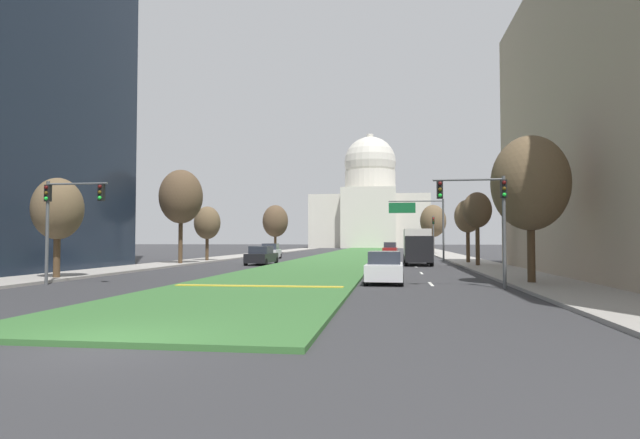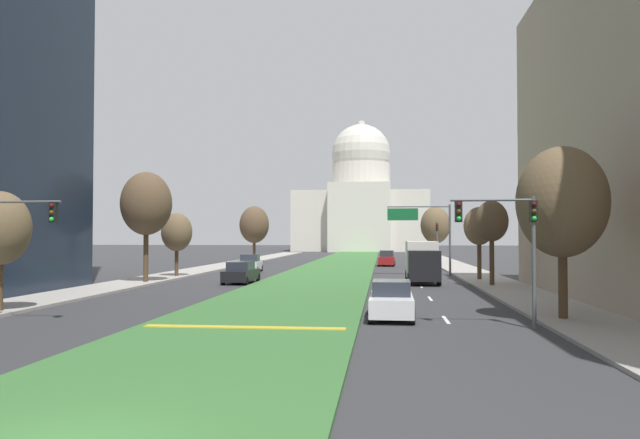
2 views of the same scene
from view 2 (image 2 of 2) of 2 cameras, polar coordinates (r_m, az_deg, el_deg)
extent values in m
plane|color=#333335|center=(77.03, 2.14, -4.27)|extent=(296.86, 296.86, 0.00)
cube|color=#386B33|center=(70.31, 1.77, -4.47)|extent=(8.62, 121.44, 0.14)
cube|color=gold|center=(23.11, -7.30, -10.22)|extent=(7.75, 0.50, 0.04)
cube|color=silver|center=(26.61, 12.00, -9.39)|extent=(0.16, 2.40, 0.01)
cube|color=silver|center=(35.22, 10.52, -7.47)|extent=(0.16, 2.40, 0.01)
cube|color=silver|center=(43.47, 9.67, -6.34)|extent=(0.16, 2.40, 0.01)
cube|color=silver|center=(52.80, 9.03, -5.50)|extent=(0.16, 2.40, 0.01)
cube|color=silver|center=(70.08, 8.29, -4.52)|extent=(0.16, 2.40, 0.01)
cube|color=silver|center=(67.14, 8.39, -4.65)|extent=(0.16, 2.40, 0.01)
cube|color=#9E9991|center=(66.13, -10.58, -4.63)|extent=(4.00, 121.44, 0.15)
cube|color=#9E9991|center=(63.92, 13.62, -4.72)|extent=(4.00, 121.44, 0.15)
cube|color=beige|center=(144.37, 3.97, -0.20)|extent=(31.60, 20.14, 14.11)
cube|color=beige|center=(132.34, 3.78, 0.22)|extent=(13.90, 4.00, 15.52)
cylinder|color=beige|center=(145.01, 3.96, 3.97)|extent=(13.95, 13.95, 7.00)
sphere|color=beige|center=(145.71, 3.96, 6.32)|extent=(14.26, 14.26, 14.26)
cylinder|color=beige|center=(146.72, 3.96, 8.80)|extent=(1.80, 1.80, 3.00)
cylinder|color=#515456|center=(27.50, -26.52, 1.53)|extent=(3.20, 0.10, 0.10)
cube|color=black|center=(26.81, -24.22, 0.62)|extent=(0.28, 0.24, 0.84)
sphere|color=#510F0F|center=(26.70, -24.37, 1.23)|extent=(0.18, 0.18, 0.18)
sphere|color=#4C380F|center=(26.69, -24.37, 0.63)|extent=(0.18, 0.18, 0.18)
sphere|color=#1ED838|center=(26.68, -24.38, 0.03)|extent=(0.18, 0.18, 0.18)
cylinder|color=#515456|center=(24.70, 19.84, -3.89)|extent=(0.16, 0.16, 5.20)
cube|color=black|center=(24.70, 19.79, 0.75)|extent=(0.28, 0.24, 0.84)
sphere|color=#510F0F|center=(24.58, 19.87, 1.41)|extent=(0.18, 0.18, 0.18)
sphere|color=#4C380F|center=(24.56, 19.87, 0.76)|extent=(0.18, 0.18, 0.18)
sphere|color=#1ED838|center=(24.56, 19.88, 0.11)|extent=(0.18, 0.18, 0.18)
cylinder|color=#515456|center=(24.39, 16.13, 1.80)|extent=(3.20, 0.10, 0.10)
cube|color=black|center=(24.18, 13.15, 0.74)|extent=(0.28, 0.24, 0.84)
sphere|color=#510F0F|center=(24.05, 13.19, 1.42)|extent=(0.18, 0.18, 0.18)
sphere|color=#4C380F|center=(24.04, 13.19, 0.76)|extent=(0.18, 0.18, 0.18)
sphere|color=#1ED838|center=(24.03, 13.20, 0.09)|extent=(0.18, 0.18, 0.18)
cylinder|color=#515456|center=(65.99, 11.17, -2.44)|extent=(0.16, 0.16, 5.20)
cube|color=black|center=(65.99, 11.16, -0.70)|extent=(0.28, 0.24, 0.84)
sphere|color=red|center=(65.85, 11.17, -0.46)|extent=(0.18, 0.18, 0.18)
sphere|color=#4C380F|center=(65.85, 11.17, -0.70)|extent=(0.18, 0.18, 0.18)
sphere|color=#0F4219|center=(65.84, 11.18, -0.94)|extent=(0.18, 0.18, 0.18)
cylinder|color=#515456|center=(55.30, 12.37, -1.93)|extent=(0.20, 0.20, 6.50)
cylinder|color=#515456|center=(55.12, 9.41, 1.22)|extent=(5.68, 0.12, 0.12)
cube|color=#146033|center=(54.98, 7.94, 0.49)|extent=(2.80, 0.08, 1.10)
ellipsoid|color=brown|center=(31.58, -28.37, -0.73)|extent=(2.77, 2.77, 3.46)
cylinder|color=#4C3823|center=(27.36, 22.27, -5.00)|extent=(0.38, 0.38, 3.90)
ellipsoid|color=brown|center=(27.35, 22.21, 1.58)|extent=(3.80, 3.80, 4.75)
cylinder|color=#4C3823|center=(47.11, -16.37, -2.96)|extent=(0.37, 0.37, 4.89)
ellipsoid|color=brown|center=(47.16, -16.33, 1.48)|extent=(3.85, 3.85, 4.81)
cylinder|color=#4C3823|center=(43.96, 16.17, -3.67)|extent=(0.34, 0.34, 3.96)
ellipsoid|color=brown|center=(43.94, 16.14, -0.14)|extent=(2.34, 2.34, 2.92)
cylinder|color=#4C3823|center=(53.20, -13.60, -3.76)|extent=(0.32, 0.32, 3.12)
ellipsoid|color=brown|center=(53.16, -13.59, -1.19)|extent=(2.67, 2.67, 3.33)
cylinder|color=#4C3823|center=(49.58, 15.05, -3.61)|extent=(0.35, 0.35, 3.66)
ellipsoid|color=brown|center=(49.55, 15.02, -0.60)|extent=(2.46, 2.46, 3.07)
cylinder|color=#4C3823|center=(81.72, -6.34, -2.74)|extent=(0.40, 0.40, 3.90)
ellipsoid|color=brown|center=(81.71, -6.33, -0.49)|extent=(4.03, 4.03, 5.04)
cylinder|color=#4C3823|center=(79.59, 11.03, -2.78)|extent=(0.33, 0.33, 3.83)
ellipsoid|color=brown|center=(79.58, 11.01, -0.53)|extent=(3.88, 3.88, 4.85)
cube|color=silver|center=(26.65, 6.87, -8.08)|extent=(1.92, 4.54, 0.79)
cube|color=#282D38|center=(26.76, 6.86, -6.52)|extent=(1.67, 2.19, 0.64)
cylinder|color=black|center=(24.91, 8.85, -9.21)|extent=(0.23, 0.64, 0.64)
cylinder|color=black|center=(24.91, 4.89, -9.23)|extent=(0.23, 0.64, 0.64)
cylinder|color=black|center=(28.49, 8.59, -8.25)|extent=(0.23, 0.64, 0.64)
cylinder|color=black|center=(28.49, 5.14, -8.26)|extent=(0.23, 0.64, 0.64)
cube|color=black|center=(46.08, -7.57, -5.31)|extent=(2.02, 4.74, 0.79)
cube|color=#282D38|center=(45.86, -7.63, -4.43)|extent=(1.73, 2.29, 0.65)
cylinder|color=black|center=(48.16, -7.99, -5.51)|extent=(0.24, 0.65, 0.64)
cylinder|color=black|center=(47.72, -5.96, -5.55)|extent=(0.24, 0.65, 0.64)
cylinder|color=black|center=(44.52, -9.30, -5.82)|extent=(0.24, 0.65, 0.64)
cylinder|color=black|center=(44.05, -7.11, -5.88)|extent=(0.24, 0.65, 0.64)
cube|color=silver|center=(59.74, -6.70, -4.42)|extent=(2.17, 4.27, 0.86)
cube|color=#282D38|center=(59.54, -6.72, -3.68)|extent=(1.81, 2.10, 0.71)
cylinder|color=black|center=(61.51, -7.27, -4.65)|extent=(0.26, 0.65, 0.64)
cylinder|color=black|center=(61.24, -5.65, -4.67)|extent=(0.26, 0.65, 0.64)
cylinder|color=black|center=(58.30, -7.81, -4.82)|extent=(0.26, 0.65, 0.64)
cylinder|color=black|center=(58.02, -6.10, -4.84)|extent=(0.26, 0.65, 0.64)
cube|color=maroon|center=(72.14, 6.44, -3.91)|extent=(2.06, 4.57, 0.90)
cube|color=#282D38|center=(72.29, 6.44, -3.26)|extent=(1.73, 2.23, 0.74)
cylinder|color=black|center=(70.34, 7.06, -4.26)|extent=(0.25, 0.65, 0.64)
cylinder|color=black|center=(70.41, 5.69, -4.26)|extent=(0.25, 0.65, 0.64)
cylinder|color=black|center=(73.92, 7.15, -4.13)|extent=(0.25, 0.65, 0.64)
cylinder|color=black|center=(73.99, 5.84, -4.13)|extent=(0.25, 0.65, 0.64)
cube|color=black|center=(43.96, 9.97, -4.40)|extent=(2.30, 2.00, 2.20)
cube|color=silver|center=(47.14, 9.70, -3.78)|extent=(2.30, 4.40, 2.80)
cylinder|color=black|center=(44.11, 11.34, -5.68)|extent=(0.30, 0.90, 0.90)
cylinder|color=black|center=(43.97, 8.60, -5.71)|extent=(0.30, 0.90, 0.90)
cylinder|color=black|center=(48.38, 10.87, -5.32)|extent=(0.30, 0.90, 0.90)
cylinder|color=black|center=(48.25, 8.37, -5.34)|extent=(0.30, 0.90, 0.90)
camera|label=1|loc=(1.85, 148.85, -46.21)|focal=29.39mm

